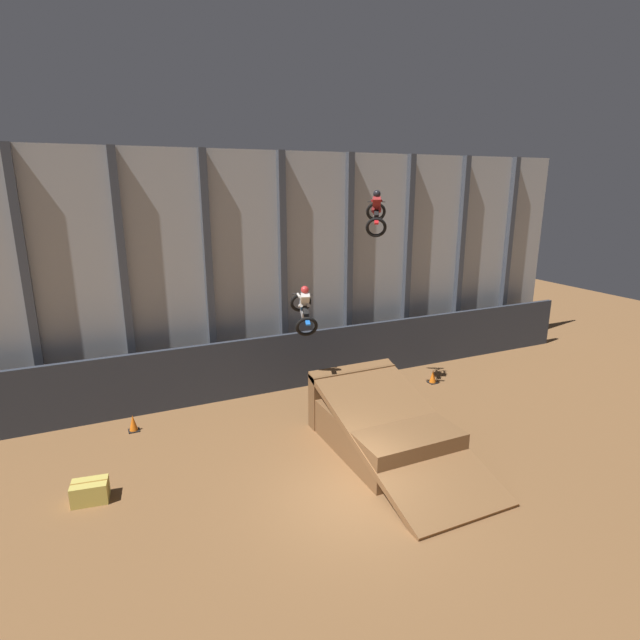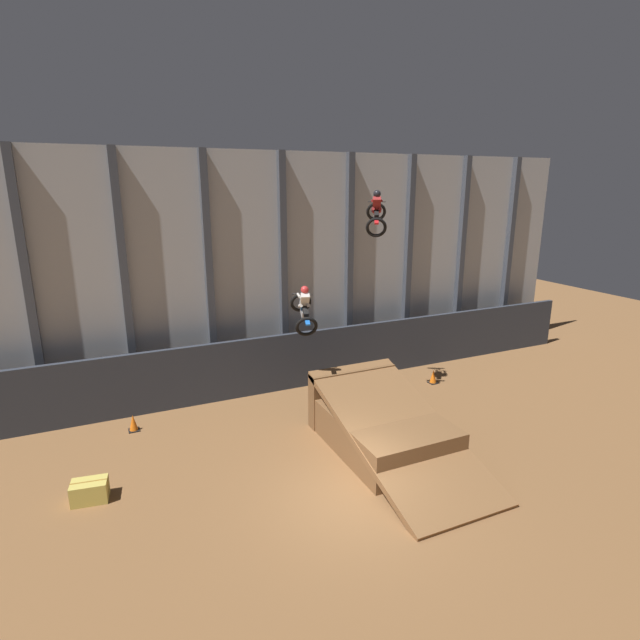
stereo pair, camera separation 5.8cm
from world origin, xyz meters
The scene contains 9 objects.
ground_plane centered at (0.00, 0.00, 0.00)m, with size 60.00×60.00×0.00m, color brown.
arena_back_wall centered at (0.00, 9.15, 4.67)m, with size 32.00×0.40×9.35m.
lower_barrier centered at (0.00, 7.77, 1.16)m, with size 31.36×0.20×2.32m.
dirt_ramp centered at (2.22, 2.28, 0.69)m, with size 3.14×6.49×2.09m.
rider_bike_left_air centered at (0.62, 4.69, 4.10)m, with size 1.12×1.90×1.66m.
rider_bike_right_air centered at (3.85, 5.63, 7.06)m, with size 1.47×1.82×1.65m.
traffic_cone_near_ramp centered at (-4.88, 6.54, 0.28)m, with size 0.36×0.36×0.58m.
traffic_cone_arena_edge centered at (6.92, 5.77, 0.28)m, with size 0.36×0.36×0.58m.
hay_bale_trackside centered at (-6.26, 2.91, 0.28)m, with size 0.98×0.72×0.57m.
Camera 2 is at (-5.51, -10.01, 8.04)m, focal length 28.00 mm.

